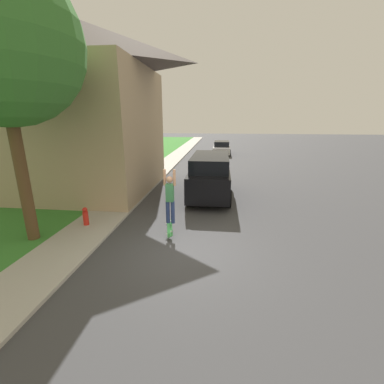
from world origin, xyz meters
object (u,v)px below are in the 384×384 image
skateboard (170,228)px  fire_hydrant (86,216)px  skateboarder (170,196)px  suv_parked (210,175)px  car_down_street (222,148)px

skateboard → fire_hydrant: size_ratio=1.07×
skateboarder → skateboard: skateboarder is taller
suv_parked → skateboarder: 5.01m
skateboard → suv_parked: bearing=77.0°
suv_parked → skateboarder: skateboarder is taller
suv_parked → skateboarder: (-1.11, -4.88, 0.31)m
car_down_street → skateboarder: (-1.68, -20.88, 0.75)m
skateboarder → skateboard: bearing=-116.9°
suv_parked → skateboarder: bearing=-102.9°
suv_parked → fire_hydrant: 6.31m
suv_parked → car_down_street: 16.02m
suv_parked → skateboarder: size_ratio=2.74×
suv_parked → fire_hydrant: (-4.39, -4.47, -0.71)m
fire_hydrant → skateboarder: bearing=-7.1°
car_down_street → fire_hydrant: bearing=-103.6°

